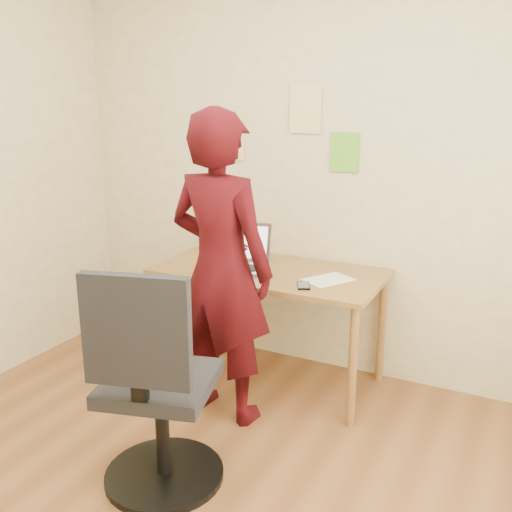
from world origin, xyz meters
The scene contains 10 objects.
room centered at (0.00, 0.00, 1.35)m, with size 3.58×3.58×2.78m.
desk centered at (-0.14, 1.38, 0.65)m, with size 1.40×0.70×0.74m.
laptop centered at (-0.34, 1.35, 0.79)m, with size 0.41×0.38×0.26m.
paper_sheet centered at (0.26, 1.35, 0.74)m, with size 0.19×0.27×0.00m, color white.
phone centered at (0.17, 1.17, 0.75)m, with size 0.12×0.15×0.01m.
wall_note_left centered at (-0.61, 1.74, 1.51)m, with size 0.21×0.00×0.30m, color #F0D38F.
wall_note_mid centered at (-0.07, 1.74, 1.70)m, with size 0.21×0.00×0.30m, color #F0D38F.
wall_note_right centered at (0.20, 1.74, 1.44)m, with size 0.18×0.00×0.24m, color #63C12B.
office_chair centered at (-0.13, 0.17, 0.47)m, with size 0.59×0.61×1.09m.
person centered at (-0.20, 0.90, 0.86)m, with size 0.63×0.41×1.73m, color #38070C.
Camera 1 is at (1.31, -1.67, 1.77)m, focal length 40.00 mm.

